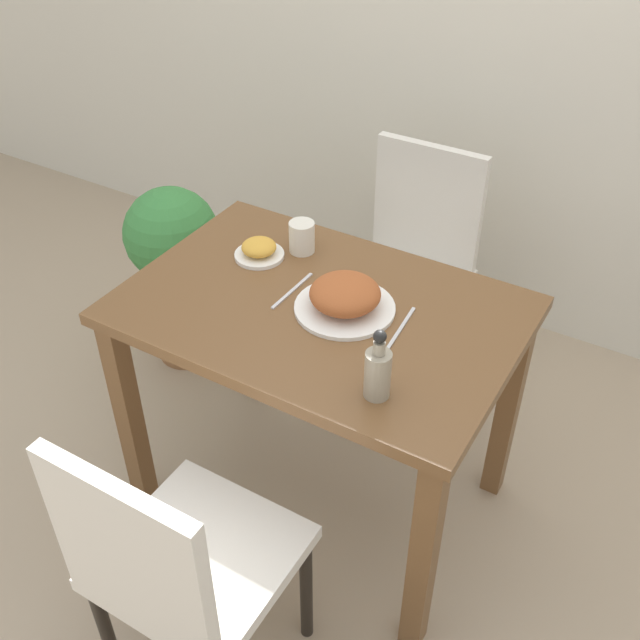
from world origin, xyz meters
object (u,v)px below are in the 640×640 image
Objects in this scene: chair_far at (411,259)px; chair_near at (176,565)px; side_plate at (259,250)px; food_plate at (345,297)px; sauce_bottle at (378,371)px; drink_cup at (302,237)px; potted_plant_left at (175,258)px.

chair_near is at bearing -86.62° from chair_far.
food_plate is at bearing -15.99° from side_plate.
chair_near reaches higher than food_plate.
chair_far is 0.75m from food_plate.
sauce_bottle reaches higher than food_plate.
chair_far is at bearing 68.03° from side_plate.
drink_cup is 0.65m from sauce_bottle.
drink_cup is (-0.23, 0.91, 0.30)m from chair_near.
side_plate is 0.78× the size of sauce_bottle.
drink_cup is at bearing 45.79° from side_plate.
drink_cup is at bearing -106.49° from chair_far.
sauce_bottle is at bearing -31.51° from side_plate.
chair_near reaches higher than drink_cup.
side_plate is at bearing -68.77° from chair_near.
chair_near is at bearing -117.57° from sauce_bottle.
side_plate is 0.68m from potted_plant_left.
potted_plant_left is (-0.87, 1.04, -0.05)m from chair_near.
food_plate reaches higher than potted_plant_left.
chair_far reaches higher than food_plate.
sauce_bottle reaches higher than potted_plant_left.
chair_near is 1.36m from potted_plant_left.
potted_plant_left is (-0.55, 0.22, -0.33)m from side_plate.
sauce_bottle is at bearing -48.07° from food_plate.
drink_cup is at bearing 142.89° from food_plate.
chair_far is at bearing 24.82° from potted_plant_left.
potted_plant_left is (-1.11, 0.57, -0.38)m from sauce_bottle.
potted_plant_left is at bearing 168.65° from drink_cup.
chair_far reaches higher than side_plate.
drink_cup is at bearing -75.95° from chair_near.
food_plate is (0.11, -0.68, 0.30)m from chair_far.
potted_plant_left is (-0.89, 0.32, -0.35)m from food_plate.
food_plate is 0.37× the size of potted_plant_left.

